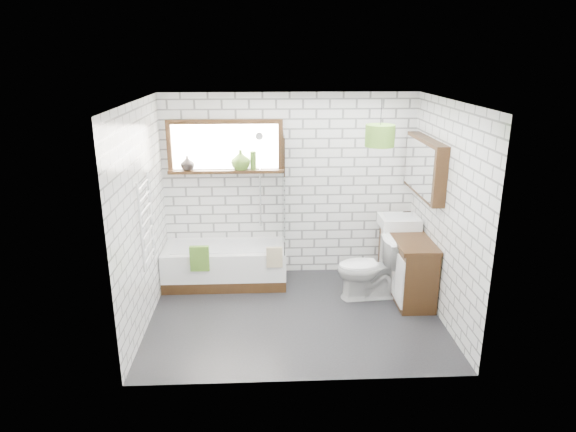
{
  "coord_description": "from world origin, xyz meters",
  "views": [
    {
      "loc": [
        -0.34,
        -5.47,
        2.99
      ],
      "look_at": [
        -0.07,
        0.25,
        1.16
      ],
      "focal_mm": 32.0,
      "sensor_mm": 36.0,
      "label": 1
    }
  ],
  "objects_px": {
    "bathtub": "(225,265)",
    "toilet": "(368,268)",
    "vanity": "(406,262)",
    "pendant": "(380,136)",
    "basin": "(399,222)"
  },
  "relations": [
    {
      "from": "bathtub",
      "to": "vanity",
      "type": "relative_size",
      "value": 1.15
    },
    {
      "from": "vanity",
      "to": "basin",
      "type": "relative_size",
      "value": 2.8
    },
    {
      "from": "vanity",
      "to": "bathtub",
      "type": "bearing_deg",
      "value": 171.33
    },
    {
      "from": "bathtub",
      "to": "basin",
      "type": "xyz_separation_m",
      "value": [
        2.3,
        -0.12,
        0.61
      ]
    },
    {
      "from": "vanity",
      "to": "pendant",
      "type": "height_order",
      "value": "pendant"
    },
    {
      "from": "vanity",
      "to": "toilet",
      "type": "relative_size",
      "value": 1.75
    },
    {
      "from": "vanity",
      "to": "pendant",
      "type": "bearing_deg",
      "value": -143.71
    },
    {
      "from": "basin",
      "to": "toilet",
      "type": "xyz_separation_m",
      "value": [
        -0.47,
        -0.41,
        -0.47
      ]
    },
    {
      "from": "bathtub",
      "to": "toilet",
      "type": "distance_m",
      "value": 1.91
    },
    {
      "from": "vanity",
      "to": "basin",
      "type": "height_order",
      "value": "basin"
    },
    {
      "from": "pendant",
      "to": "toilet",
      "type": "bearing_deg",
      "value": 91.84
    },
    {
      "from": "toilet",
      "to": "pendant",
      "type": "xyz_separation_m",
      "value": [
        0.01,
        -0.21,
        1.7
      ]
    },
    {
      "from": "bathtub",
      "to": "vanity",
      "type": "bearing_deg",
      "value": -8.67
    },
    {
      "from": "bathtub",
      "to": "toilet",
      "type": "height_order",
      "value": "toilet"
    },
    {
      "from": "vanity",
      "to": "toilet",
      "type": "distance_m",
      "value": 0.55
    }
  ]
}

